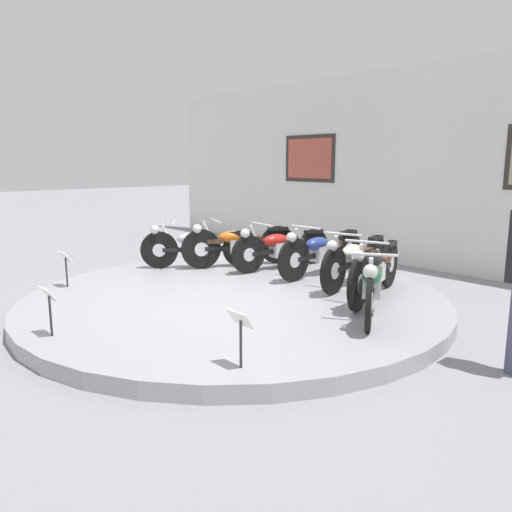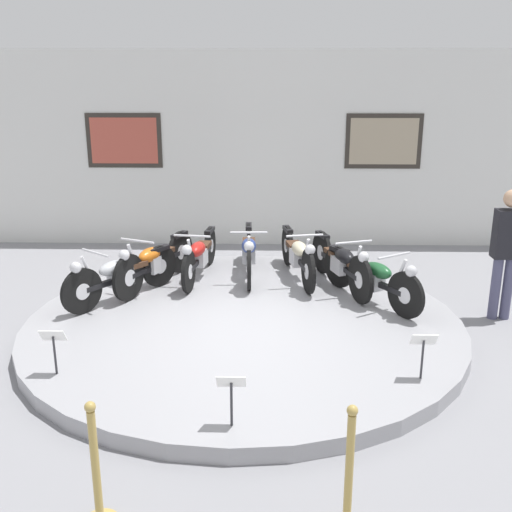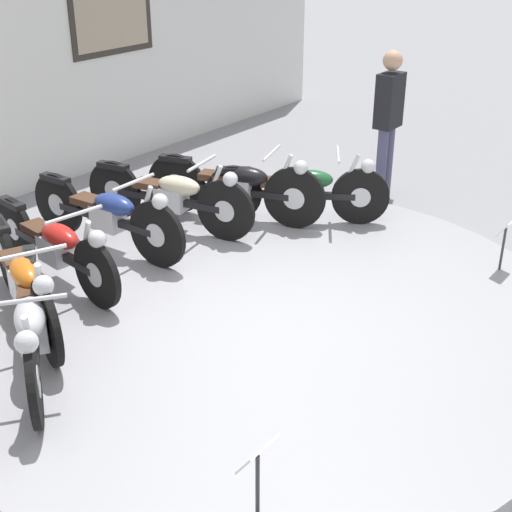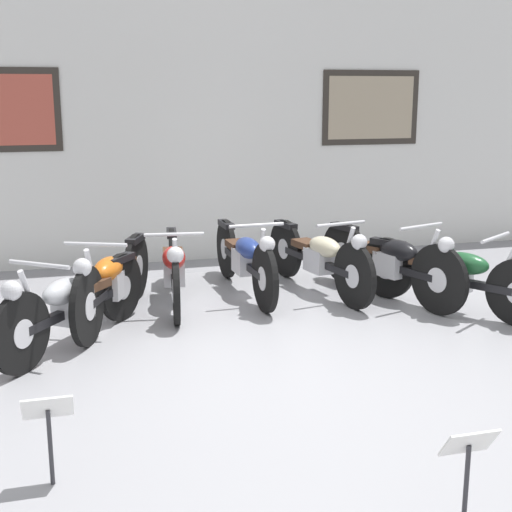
{
  "view_description": "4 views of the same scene",
  "coord_description": "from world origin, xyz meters",
  "px_view_note": "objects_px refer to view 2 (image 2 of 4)",
  "views": [
    {
      "loc": [
        4.97,
        -4.12,
        1.91
      ],
      "look_at": [
        0.09,
        0.29,
        0.67
      ],
      "focal_mm": 35.0,
      "sensor_mm": 36.0,
      "label": 1
    },
    {
      "loc": [
        0.34,
        -7.08,
        3.19
      ],
      "look_at": [
        0.15,
        0.4,
        0.9
      ],
      "focal_mm": 42.0,
      "sensor_mm": 36.0,
      "label": 2
    },
    {
      "loc": [
        -4.25,
        -3.27,
        3.19
      ],
      "look_at": [
        0.06,
        -0.03,
        0.59
      ],
      "focal_mm": 50.0,
      "sensor_mm": 36.0,
      "label": 3
    },
    {
      "loc": [
        -1.76,
        -5.07,
        2.2
      ],
      "look_at": [
        -0.27,
        0.34,
        0.9
      ],
      "focal_mm": 50.0,
      "sensor_mm": 36.0,
      "label": 4
    }
  ],
  "objects_px": {
    "info_placard_front_left": "(53,342)",
    "stanchion_post_right_of_entry": "(348,489)",
    "info_placard_front_right": "(423,346)",
    "stanchion_post_left_of_entry": "(97,485)",
    "motorcycle_black": "(341,262)",
    "motorcycle_red": "(199,254)",
    "motorcycle_blue": "(249,251)",
    "motorcycle_cream": "(298,254)",
    "motorcycle_green": "(372,276)",
    "motorcycle_orange": "(154,261)",
    "visitor_standing": "(507,247)",
    "motorcycle_silver": "(120,274)",
    "info_placard_front_centre": "(231,389)"
  },
  "relations": [
    {
      "from": "motorcycle_black",
      "to": "info_placard_front_centre",
      "type": "bearing_deg",
      "value": -110.58
    },
    {
      "from": "motorcycle_orange",
      "to": "visitor_standing",
      "type": "xyz_separation_m",
      "value": [
        4.79,
        -0.68,
        0.44
      ]
    },
    {
      "from": "info_placard_front_centre",
      "to": "info_placard_front_left",
      "type": "bearing_deg",
      "value": 154.3
    },
    {
      "from": "info_placard_front_centre",
      "to": "motorcycle_blue",
      "type": "bearing_deg",
      "value": 89.98
    },
    {
      "from": "visitor_standing",
      "to": "stanchion_post_right_of_entry",
      "type": "xyz_separation_m",
      "value": [
        -2.53,
        -4.0,
        -0.67
      ]
    },
    {
      "from": "motorcycle_cream",
      "to": "motorcycle_black",
      "type": "height_order",
      "value": "motorcycle_black"
    },
    {
      "from": "visitor_standing",
      "to": "stanchion_post_right_of_entry",
      "type": "height_order",
      "value": "visitor_standing"
    },
    {
      "from": "info_placard_front_right",
      "to": "motorcycle_blue",
      "type": "bearing_deg",
      "value": 120.28
    },
    {
      "from": "motorcycle_red",
      "to": "motorcycle_black",
      "type": "height_order",
      "value": "motorcycle_black"
    },
    {
      "from": "motorcycle_blue",
      "to": "info_placard_front_centre",
      "type": "relative_size",
      "value": 3.9
    },
    {
      "from": "info_placard_front_centre",
      "to": "visitor_standing",
      "type": "distance_m",
      "value": 4.54
    },
    {
      "from": "motorcycle_black",
      "to": "motorcycle_green",
      "type": "bearing_deg",
      "value": -57.74
    },
    {
      "from": "motorcycle_orange",
      "to": "motorcycle_green",
      "type": "xyz_separation_m",
      "value": [
        3.08,
        -0.57,
        -0.02
      ]
    },
    {
      "from": "motorcycle_red",
      "to": "info_placard_front_right",
      "type": "bearing_deg",
      "value": -49.54
    },
    {
      "from": "info_placard_front_left",
      "to": "info_placard_front_right",
      "type": "xyz_separation_m",
      "value": [
        3.79,
        0.0,
        0.0
      ]
    },
    {
      "from": "info_placard_front_right",
      "to": "visitor_standing",
      "type": "relative_size",
      "value": 0.29
    },
    {
      "from": "motorcycle_blue",
      "to": "info_placard_front_right",
      "type": "relative_size",
      "value": 3.9
    },
    {
      "from": "info_placard_front_left",
      "to": "info_placard_front_right",
      "type": "bearing_deg",
      "value": 0.0
    },
    {
      "from": "motorcycle_black",
      "to": "info_placard_front_left",
      "type": "distance_m",
      "value": 4.23
    },
    {
      "from": "motorcycle_red",
      "to": "info_placard_front_right",
      "type": "height_order",
      "value": "motorcycle_red"
    },
    {
      "from": "motorcycle_cream",
      "to": "motorcycle_green",
      "type": "relative_size",
      "value": 1.17
    },
    {
      "from": "motorcycle_blue",
      "to": "motorcycle_red",
      "type": "bearing_deg",
      "value": -169.25
    },
    {
      "from": "motorcycle_cream",
      "to": "visitor_standing",
      "type": "bearing_deg",
      "value": -21.72
    },
    {
      "from": "info_placard_front_right",
      "to": "motorcycle_orange",
      "type": "bearing_deg",
      "value": 140.24
    },
    {
      "from": "motorcycle_cream",
      "to": "motorcycle_black",
      "type": "bearing_deg",
      "value": -32.8
    },
    {
      "from": "motorcycle_black",
      "to": "motorcycle_green",
      "type": "height_order",
      "value": "motorcycle_black"
    },
    {
      "from": "motorcycle_orange",
      "to": "motorcycle_cream",
      "type": "bearing_deg",
      "value": 10.48
    },
    {
      "from": "visitor_standing",
      "to": "stanchion_post_left_of_entry",
      "type": "bearing_deg",
      "value": -137.3
    },
    {
      "from": "info_placard_front_left",
      "to": "info_placard_front_centre",
      "type": "height_order",
      "value": "same"
    },
    {
      "from": "info_placard_front_right",
      "to": "stanchion_post_left_of_entry",
      "type": "bearing_deg",
      "value": -144.89
    },
    {
      "from": "motorcycle_orange",
      "to": "info_placard_front_left",
      "type": "height_order",
      "value": "motorcycle_orange"
    },
    {
      "from": "motorcycle_silver",
      "to": "stanchion_post_right_of_entry",
      "type": "relative_size",
      "value": 1.56
    },
    {
      "from": "motorcycle_black",
      "to": "motorcycle_green",
      "type": "relative_size",
      "value": 1.15
    },
    {
      "from": "motorcycle_cream",
      "to": "motorcycle_green",
      "type": "distance_m",
      "value": 1.37
    },
    {
      "from": "motorcycle_red",
      "to": "motorcycle_blue",
      "type": "bearing_deg",
      "value": 10.75
    },
    {
      "from": "stanchion_post_left_of_entry",
      "to": "stanchion_post_right_of_entry",
      "type": "bearing_deg",
      "value": 0.0
    },
    {
      "from": "stanchion_post_left_of_entry",
      "to": "info_placard_front_left",
      "type": "bearing_deg",
      "value": 116.77
    },
    {
      "from": "info_placard_front_right",
      "to": "stanchion_post_left_of_entry",
      "type": "xyz_separation_m",
      "value": [
        -2.79,
        -1.96,
        -0.2
      ]
    },
    {
      "from": "info_placard_front_centre",
      "to": "visitor_standing",
      "type": "bearing_deg",
      "value": 40.64
    },
    {
      "from": "motorcycle_cream",
      "to": "info_placard_front_right",
      "type": "height_order",
      "value": "motorcycle_cream"
    },
    {
      "from": "info_placard_front_left",
      "to": "stanchion_post_right_of_entry",
      "type": "relative_size",
      "value": 0.5
    },
    {
      "from": "motorcycle_silver",
      "to": "motorcycle_red",
      "type": "relative_size",
      "value": 0.82
    },
    {
      "from": "info_placard_front_left",
      "to": "info_placard_front_centre",
      "type": "distance_m",
      "value": 2.1
    },
    {
      "from": "visitor_standing",
      "to": "motorcycle_green",
      "type": "bearing_deg",
      "value": 176.56
    },
    {
      "from": "motorcycle_silver",
      "to": "motorcycle_red",
      "type": "distance_m",
      "value": 1.37
    },
    {
      "from": "motorcycle_orange",
      "to": "motorcycle_red",
      "type": "height_order",
      "value": "motorcycle_orange"
    },
    {
      "from": "motorcycle_silver",
      "to": "motorcycle_blue",
      "type": "distance_m",
      "value": 2.05
    },
    {
      "from": "motorcycle_silver",
      "to": "stanchion_post_right_of_entry",
      "type": "distance_m",
      "value": 4.87
    },
    {
      "from": "motorcycle_cream",
      "to": "info_placard_front_left",
      "type": "relative_size",
      "value": 3.83
    },
    {
      "from": "motorcycle_black",
      "to": "visitor_standing",
      "type": "distance_m",
      "value": 2.22
    }
  ]
}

